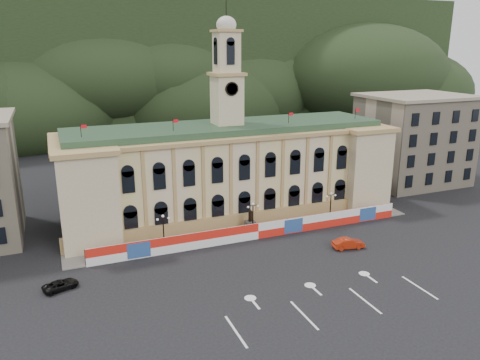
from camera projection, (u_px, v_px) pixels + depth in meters
name	position (u px, v px, depth m)	size (l,w,h in m)	color
ground	(308.00, 283.00, 57.69)	(260.00, 260.00, 0.00)	black
lane_markings	(330.00, 303.00, 53.24)	(26.00, 10.00, 0.02)	white
hill_ridge	(131.00, 72.00, 160.84)	(230.00, 80.00, 64.00)	black
city_hall	(228.00, 169.00, 80.10)	(56.20, 17.60, 37.10)	beige
side_building_right	(414.00, 139.00, 98.23)	(21.00, 17.00, 18.60)	tan
hoarding_fence	(258.00, 231.00, 70.77)	(50.00, 0.44, 2.50)	red
pavement	(251.00, 232.00, 73.46)	(56.00, 5.50, 0.16)	slate
statue	(250.00, 225.00, 73.37)	(1.40, 1.40, 3.72)	#595651
lamp_left	(163.00, 228.00, 66.88)	(1.96, 0.44, 5.15)	black
lamp_center	(253.00, 215.00, 71.96)	(1.96, 0.44, 5.15)	black
lamp_right	(331.00, 204.00, 77.04)	(1.96, 0.44, 5.15)	black
red_sedan	(348.00, 243.00, 67.48)	(4.86, 2.35, 1.53)	#A7220B
black_suv	(61.00, 285.00, 56.13)	(4.58, 3.19, 1.16)	black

